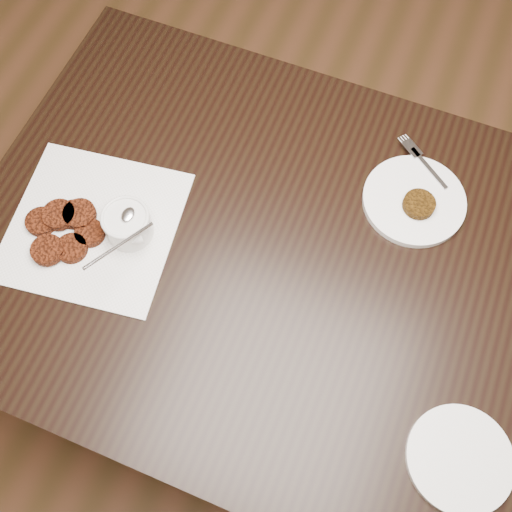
% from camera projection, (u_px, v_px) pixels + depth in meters
% --- Properties ---
extents(floor, '(4.00, 4.00, 0.00)m').
position_uv_depth(floor, '(269.00, 390.00, 1.86)').
color(floor, brown).
rests_on(floor, ground).
extents(table, '(1.49, 0.96, 0.75)m').
position_uv_depth(table, '(309.00, 328.00, 1.55)').
color(table, black).
rests_on(table, floor).
extents(napkin, '(0.38, 0.38, 0.00)m').
position_uv_depth(napkin, '(94.00, 226.00, 1.25)').
color(napkin, white).
rests_on(napkin, table).
extents(sauce_ramekin, '(0.16, 0.16, 0.13)m').
position_uv_depth(sauce_ramekin, '(124.00, 216.00, 1.18)').
color(sauce_ramekin, silver).
rests_on(sauce_ramekin, napkin).
extents(patty_cluster, '(0.28, 0.28, 0.02)m').
position_uv_depth(patty_cluster, '(68.00, 224.00, 1.24)').
color(patty_cluster, '#65230D').
rests_on(patty_cluster, napkin).
extents(plate_with_patty, '(0.30, 0.30, 0.03)m').
position_uv_depth(plate_with_patty, '(415.00, 199.00, 1.26)').
color(plate_with_patty, white).
rests_on(plate_with_patty, table).
extents(plate_empty, '(0.19, 0.19, 0.01)m').
position_uv_depth(plate_empty, '(460.00, 459.00, 1.06)').
color(plate_empty, white).
rests_on(plate_empty, table).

